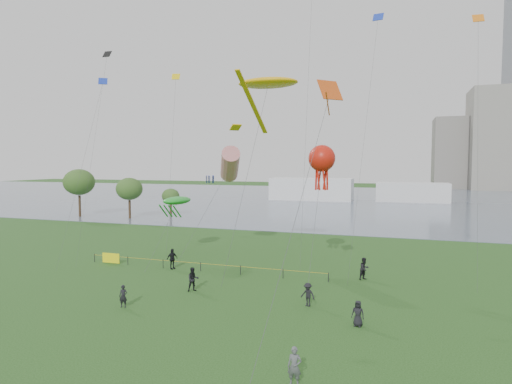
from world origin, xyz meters
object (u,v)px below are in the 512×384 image
(fence, at_px, (144,261))
(kite_octopus, at_px, (322,159))
(kite_flyer, at_px, (294,366))
(kite_stingray, at_px, (268,84))

(fence, relative_size, kite_octopus, 2.04)
(kite_flyer, bearing_deg, kite_stingray, 110.09)
(fence, relative_size, kite_flyer, 13.33)
(kite_octopus, bearing_deg, fence, -150.00)
(kite_octopus, bearing_deg, kite_stingray, -131.13)
(kite_flyer, distance_m, kite_octopus, 22.70)
(kite_stingray, relative_size, kite_octopus, 1.49)
(kite_flyer, distance_m, kite_stingray, 25.14)
(kite_stingray, bearing_deg, kite_octopus, 43.40)
(kite_flyer, xyz_separation_m, kite_stingray, (-6.70, 18.00, 16.23))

